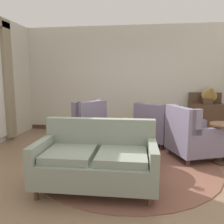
% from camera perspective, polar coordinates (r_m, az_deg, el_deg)
% --- Properties ---
extents(ground, '(8.60, 8.60, 0.00)m').
position_cam_1_polar(ground, '(3.89, 3.32, -14.45)').
color(ground, '#896B51').
extents(wall_back, '(6.30, 0.08, 2.96)m').
position_cam_1_polar(wall_back, '(6.36, 5.20, 8.22)').
color(wall_back, beige).
rests_on(wall_back, ground).
extents(baseboard_back, '(6.14, 0.03, 0.12)m').
position_cam_1_polar(baseboard_back, '(6.48, 5.01, -4.45)').
color(baseboard_back, '#4C3323').
rests_on(baseboard_back, ground).
extents(area_rug, '(3.22, 3.22, 0.01)m').
position_cam_1_polar(area_rug, '(4.16, 3.62, -12.76)').
color(area_rug, brown).
rests_on(area_rug, ground).
extents(coffee_table, '(0.90, 0.90, 0.52)m').
position_cam_1_polar(coffee_table, '(3.92, 3.71, -7.66)').
color(coffee_table, '#4C3323').
rests_on(coffee_table, ground).
extents(porcelain_vase, '(0.19, 0.19, 0.35)m').
position_cam_1_polar(porcelain_vase, '(3.84, 3.82, -4.44)').
color(porcelain_vase, brown).
rests_on(porcelain_vase, coffee_table).
extents(settee, '(1.63, 0.87, 0.94)m').
position_cam_1_polar(settee, '(3.15, -3.93, -12.22)').
color(settee, gray).
rests_on(settee, ground).
extents(armchair_back_corner, '(1.13, 1.08, 1.01)m').
position_cam_1_polar(armchair_back_corner, '(4.48, 19.94, -6.06)').
color(armchair_back_corner, slate).
rests_on(armchair_back_corner, ground).
extents(armchair_near_sideboard, '(1.16, 1.10, 1.08)m').
position_cam_1_polar(armchair_near_sideboard, '(4.64, -7.73, -4.82)').
color(armchair_near_sideboard, slate).
rests_on(armchair_near_sideboard, ground).
extents(armchair_far_left, '(1.04, 1.05, 0.97)m').
position_cam_1_polar(armchair_far_left, '(5.17, 10.87, -3.77)').
color(armchair_far_left, slate).
rests_on(armchair_far_left, ground).
extents(sideboard, '(0.85, 0.40, 1.15)m').
position_cam_1_polar(sideboard, '(6.39, 22.86, -1.26)').
color(sideboard, '#4C3323').
rests_on(sideboard, ground).
extents(gramophone, '(0.43, 0.55, 0.58)m').
position_cam_1_polar(gramophone, '(6.24, 23.91, 4.50)').
color(gramophone, '#4C3323').
rests_on(gramophone, sideboard).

